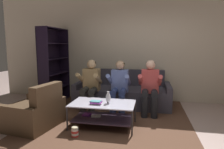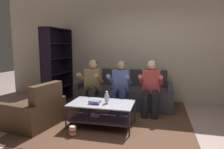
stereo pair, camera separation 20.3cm
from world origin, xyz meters
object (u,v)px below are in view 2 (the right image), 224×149
Objects in this scene: couch at (125,94)px; person_seated_middle at (120,84)px; bookshelf at (55,71)px; coffee_table at (101,110)px; armchair at (34,112)px; popcorn_tub at (73,131)px; person_seated_right at (151,85)px; vase at (107,98)px; book_stack at (95,102)px; person_seated_left at (92,83)px.

person_seated_middle is at bearing -90.00° from couch.
bookshelf is (-1.86, -0.14, 0.54)m from couch.
armchair is (-1.26, -0.25, -0.04)m from coffee_table.
popcorn_tub is (-0.52, -1.41, -0.55)m from person_seated_middle.
person_seated_middle is 0.96m from coffee_table.
vase is (-0.75, -0.90, -0.10)m from person_seated_right.
coffee_table is at bearing -96.92° from couch.
person_seated_left is at bearing 112.67° from book_stack.
person_seated_left is 1.01× the size of person_seated_middle.
popcorn_tub is at bearing -104.70° from couch.
couch is 1.94m from bookshelf.
person_seated_middle is at bearing 78.64° from coffee_table.
person_seated_left is at bearing -20.42° from bookshelf.
couch is at bearing 4.25° from bookshelf.
popcorn_tub is (-0.46, -0.51, -0.47)m from vase.
armchair is at bearing 163.32° from popcorn_tub.
armchair is (-1.44, -1.71, -0.03)m from couch.
armchair is at bearing -170.31° from vase.
coffee_table is 1.10× the size of armchair.
person_seated_right reaches higher than armchair.
book_stack is (-0.20, -0.08, -0.08)m from vase.
person_seated_left reaches higher than person_seated_middle.
person_seated_left reaches higher than vase.
popcorn_tub is (0.92, -0.28, -0.17)m from armchair.
book_stack is at bearing -41.83° from bookshelf.
person_seated_left is at bearing 119.69° from coffee_table.
vase is 0.11× the size of bookshelf.
person_seated_right reaches higher than coffee_table.
armchair is 0.97m from popcorn_tub.
popcorn_tub is (-0.34, -0.53, -0.21)m from coffee_table.
bookshelf is (-1.79, 1.34, 0.27)m from vase.
book_stack is (-0.27, -1.56, 0.19)m from couch.
person_seated_middle reaches higher than vase.
bookshelf is at bearing 141.83° from coffee_table.
bookshelf is (-1.86, 0.44, 0.18)m from person_seated_middle.
person_seated_right is at bearing -9.78° from bookshelf.
bookshelf is at bearing 159.58° from person_seated_left.
popcorn_tub is at bearing -110.30° from person_seated_middle.
person_seated_left is at bearing 56.18° from armchair.
couch reaches higher than coffee_table.
couch is 2.23m from armchair.
person_seated_right is 2.44m from armchair.
person_seated_right is 0.61× the size of bookshelf.
vase is 1.43m from armchair.
vase reaches higher than popcorn_tub.
person_seated_left is at bearing -139.73° from couch.
person_seated_middle is 0.60× the size of bookshelf.
bookshelf is at bearing 104.84° from armchair.
bookshelf is at bearing 138.17° from book_stack.
person_seated_right is 5.33× the size of vase.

